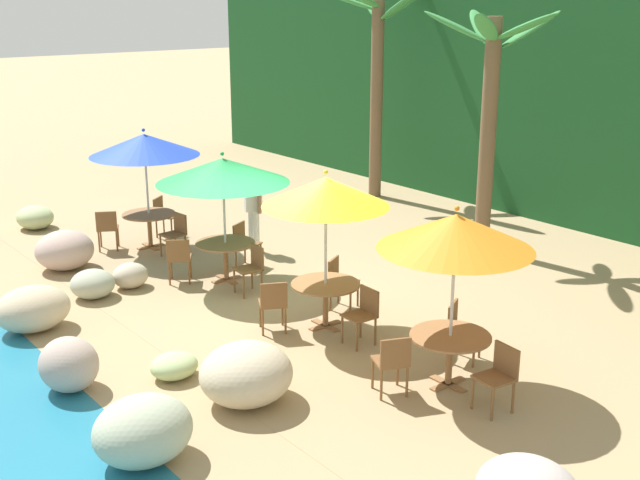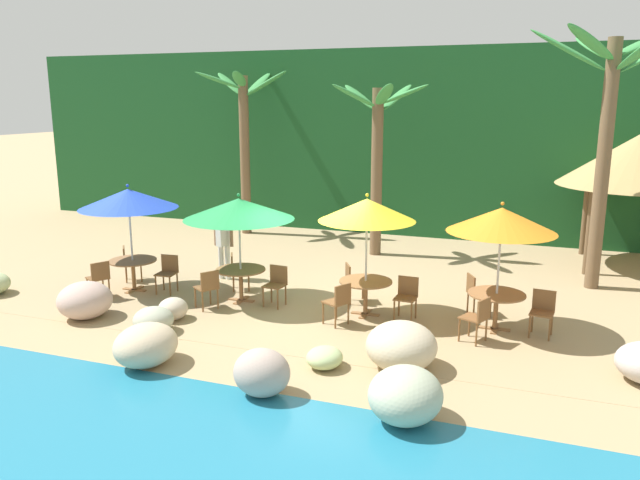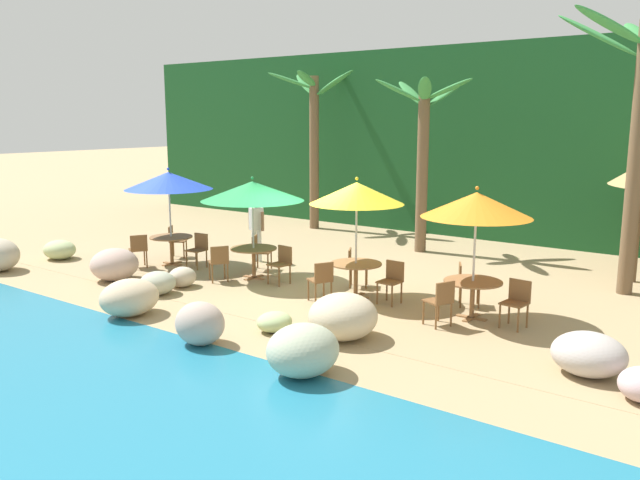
# 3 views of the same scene
# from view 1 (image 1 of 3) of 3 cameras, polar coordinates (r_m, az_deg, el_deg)

# --- Properties ---
(ground_plane) EXTENTS (120.00, 120.00, 0.00)m
(ground_plane) POSITION_cam_1_polar(r_m,az_deg,el_deg) (13.87, -2.27, -4.64)
(ground_plane) COLOR tan
(terrace_deck) EXTENTS (18.00, 5.20, 0.01)m
(terrace_deck) POSITION_cam_1_polar(r_m,az_deg,el_deg) (13.87, -2.28, -4.63)
(terrace_deck) COLOR tan
(terrace_deck) RESTS_ON ground
(foliage_backdrop) EXTENTS (28.00, 2.40, 6.00)m
(foliage_backdrop) POSITION_cam_1_polar(r_m,az_deg,el_deg) (19.71, 19.54, 9.88)
(foliage_backdrop) COLOR #194C23
(foliage_backdrop) RESTS_ON ground
(rock_seawall) EXTENTS (17.21, 3.61, 0.82)m
(rock_seawall) POSITION_cam_1_polar(r_m,az_deg,el_deg) (12.62, -13.99, -5.72)
(rock_seawall) COLOR #B9A990
(rock_seawall) RESTS_ON ground
(umbrella_blue) EXTENTS (2.24, 2.24, 2.52)m
(umbrella_blue) POSITION_cam_1_polar(r_m,az_deg,el_deg) (16.84, -12.32, 6.60)
(umbrella_blue) COLOR silver
(umbrella_blue) RESTS_ON ground
(dining_table_blue) EXTENTS (1.10, 1.10, 0.74)m
(dining_table_blue) POSITION_cam_1_polar(r_m,az_deg,el_deg) (17.18, -12.00, 1.44)
(dining_table_blue) COLOR olive
(dining_table_blue) RESTS_ON ground
(chair_blue_seaward) EXTENTS (0.46, 0.46, 0.87)m
(chair_blue_seaward) POSITION_cam_1_polar(r_m,az_deg,el_deg) (16.56, -10.14, 0.60)
(chair_blue_seaward) COLOR brown
(chair_blue_seaward) RESTS_ON ground
(chair_blue_inland) EXTENTS (0.59, 0.59, 0.87)m
(chair_blue_inland) POSITION_cam_1_polar(r_m,az_deg,el_deg) (17.98, -11.04, 1.85)
(chair_blue_inland) COLOR brown
(chair_blue_inland) RESTS_ON ground
(chair_blue_left) EXTENTS (0.58, 0.58, 0.87)m
(chair_blue_left) POSITION_cam_1_polar(r_m,az_deg,el_deg) (17.19, -14.81, 0.90)
(chair_blue_left) COLOR brown
(chair_blue_left) RESTS_ON ground
(umbrella_green) EXTENTS (2.42, 2.42, 2.43)m
(umbrella_green) POSITION_cam_1_polar(r_m,az_deg,el_deg) (14.58, -6.90, 4.90)
(umbrella_green) COLOR silver
(umbrella_green) RESTS_ON ground
(dining_table_green) EXTENTS (1.10, 1.10, 0.74)m
(dining_table_green) POSITION_cam_1_polar(r_m,az_deg,el_deg) (14.95, -6.70, -0.63)
(dining_table_green) COLOR olive
(dining_table_green) RESTS_ON ground
(chair_green_seaward) EXTENTS (0.46, 0.46, 0.87)m
(chair_green_seaward) POSITION_cam_1_polar(r_m,az_deg,el_deg) (14.30, -4.83, -1.82)
(chair_green_seaward) COLOR brown
(chair_green_seaward) RESTS_ON ground
(chair_green_inland) EXTENTS (0.57, 0.57, 0.87)m
(chair_green_inland) POSITION_cam_1_polar(r_m,az_deg,el_deg) (15.73, -5.40, -0.09)
(chair_green_inland) COLOR brown
(chair_green_inland) RESTS_ON ground
(chair_green_left) EXTENTS (0.59, 0.59, 0.87)m
(chair_green_left) POSITION_cam_1_polar(r_m,az_deg,el_deg) (14.95, -9.95, -1.18)
(chair_green_left) COLOR brown
(chair_green_left) RESTS_ON ground
(umbrella_yellow) EXTENTS (1.98, 1.98, 2.57)m
(umbrella_yellow) POSITION_cam_1_polar(r_m,az_deg,el_deg) (12.31, 0.41, 3.42)
(umbrella_yellow) COLOR silver
(umbrella_yellow) RESTS_ON ground
(dining_table_yellow) EXTENTS (1.10, 1.10, 0.74)m
(dining_table_yellow) POSITION_cam_1_polar(r_m,az_deg,el_deg) (12.78, 0.39, -3.61)
(dining_table_yellow) COLOR olive
(dining_table_yellow) RESTS_ON ground
(chair_yellow_seaward) EXTENTS (0.44, 0.44, 0.87)m
(chair_yellow_seaward) POSITION_cam_1_polar(r_m,az_deg,el_deg) (12.25, 3.11, -5.09)
(chair_yellow_seaward) COLOR brown
(chair_yellow_seaward) RESTS_ON ground
(chair_yellow_inland) EXTENTS (0.58, 0.58, 0.87)m
(chair_yellow_inland) POSITION_cam_1_polar(r_m,az_deg,el_deg) (13.59, 1.38, -2.79)
(chair_yellow_inland) COLOR brown
(chair_yellow_inland) RESTS_ON ground
(chair_yellow_left) EXTENTS (0.57, 0.57, 0.87)m
(chair_yellow_left) POSITION_cam_1_polar(r_m,az_deg,el_deg) (12.61, -3.34, -4.42)
(chair_yellow_left) COLOR brown
(chair_yellow_left) RESTS_ON ground
(umbrella_orange) EXTENTS (2.06, 2.06, 2.53)m
(umbrella_orange) POSITION_cam_1_polar(r_m,az_deg,el_deg) (10.51, 9.58, 0.57)
(umbrella_orange) COLOR silver
(umbrella_orange) RESTS_ON ground
(dining_table_orange) EXTENTS (1.10, 1.10, 0.74)m
(dining_table_orange) POSITION_cam_1_polar(r_m,az_deg,el_deg) (11.05, 9.18, -7.26)
(dining_table_orange) COLOR olive
(dining_table_orange) RESTS_ON ground
(chair_orange_seaward) EXTENTS (0.46, 0.47, 0.87)m
(chair_orange_seaward) POSITION_cam_1_polar(r_m,az_deg,el_deg) (10.60, 12.58, -9.18)
(chair_orange_seaward) COLOR brown
(chair_orange_seaward) RESTS_ON ground
(chair_orange_inland) EXTENTS (0.57, 0.57, 0.87)m
(chair_orange_inland) POSITION_cam_1_polar(r_m,az_deg,el_deg) (11.87, 9.84, -6.07)
(chair_orange_inland) COLOR brown
(chair_orange_inland) RESTS_ON ground
(chair_orange_left) EXTENTS (0.56, 0.56, 0.87)m
(chair_orange_left) POSITION_cam_1_polar(r_m,az_deg,el_deg) (10.72, 5.15, -8.49)
(chair_orange_left) COLOR brown
(chair_orange_left) RESTS_ON ground
(palm_tree_nearest) EXTENTS (2.91, 3.04, 5.32)m
(palm_tree_nearest) POSITION_cam_1_polar(r_m,az_deg,el_deg) (20.85, 4.06, 12.50)
(palm_tree_nearest) COLOR brown
(palm_tree_nearest) RESTS_ON ground
(palm_tree_second) EXTENTS (2.68, 2.60, 4.86)m
(palm_tree_second) POSITION_cam_1_polar(r_m,az_deg,el_deg) (16.53, 11.99, 9.94)
(palm_tree_second) COLOR brown
(palm_tree_second) RESTS_ON ground
(waiter_in_white) EXTENTS (0.52, 0.39, 1.70)m
(waiter_in_white) POSITION_cam_1_polar(r_m,az_deg,el_deg) (16.55, -4.75, 2.50)
(waiter_in_white) COLOR white
(waiter_in_white) RESTS_ON ground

